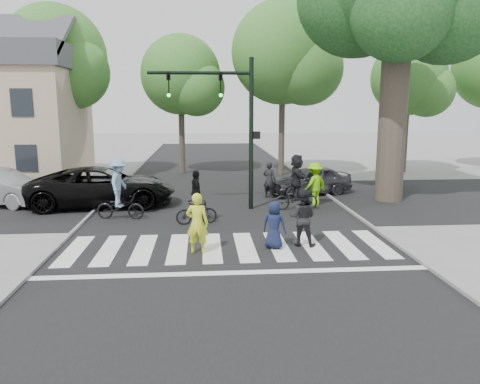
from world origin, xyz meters
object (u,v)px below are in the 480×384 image
object	(u,v)px
pedestrian_child	(274,225)
cyclist_left	(120,193)
traffic_signal	(230,112)
car_grey	(310,180)
pedestrian_woman	(197,223)
car_suv	(103,187)
pedestrian_adult	(302,218)
cyclist_mid	(196,202)
cyclist_right	(297,185)

from	to	relation	value
pedestrian_child	cyclist_left	world-z (taller)	cyclist_left
traffic_signal	car_grey	world-z (taller)	traffic_signal
pedestrian_woman	car_suv	world-z (taller)	pedestrian_woman
pedestrian_child	traffic_signal	bearing A→B (deg)	-55.45
pedestrian_child	cyclist_left	bearing A→B (deg)	-14.04
pedestrian_adult	cyclist_left	distance (m)	7.15
cyclist_mid	car_grey	size ratio (longest dim) A/B	0.48
cyclist_right	car_grey	distance (m)	3.52
car_suv	car_grey	world-z (taller)	car_suv
traffic_signal	car_grey	distance (m)	5.90
cyclist_mid	cyclist_right	world-z (taller)	cyclist_right
cyclist_right	car_suv	size ratio (longest dim) A/B	0.38
pedestrian_woman	pedestrian_adult	bearing A→B (deg)	-160.12
cyclist_left	cyclist_right	bearing A→B (deg)	8.76
cyclist_left	car_grey	xyz separation A→B (m)	(8.11, 4.31, -0.30)
car_grey	pedestrian_child	bearing A→B (deg)	-35.10
cyclist_right	cyclist_left	bearing A→B (deg)	-171.24
traffic_signal	car_grey	size ratio (longest dim) A/B	1.51
traffic_signal	pedestrian_child	size ratio (longest dim) A/B	4.19
traffic_signal	pedestrian_adult	xyz separation A→B (m)	(1.86, -5.18, -3.04)
pedestrian_child	cyclist_right	xyz separation A→B (m)	(1.69, 5.12, 0.29)
pedestrian_woman	cyclist_left	world-z (taller)	cyclist_left
pedestrian_adult	car_grey	distance (m)	8.41
pedestrian_adult	car_grey	size ratio (longest dim) A/B	0.43
traffic_signal	car_suv	world-z (taller)	traffic_signal
cyclist_left	pedestrian_woman	bearing A→B (deg)	-56.30
pedestrian_child	pedestrian_adult	distance (m)	0.93
car_grey	cyclist_right	bearing A→B (deg)	-37.11
cyclist_left	traffic_signal	bearing A→B (deg)	17.85
cyclist_left	cyclist_mid	xyz separation A→B (m)	(2.83, -1.00, -0.19)
car_suv	cyclist_left	bearing A→B (deg)	-159.75
traffic_signal	car_suv	distance (m)	6.19
car_suv	cyclist_right	bearing A→B (deg)	-104.29
traffic_signal	car_suv	size ratio (longest dim) A/B	1.01
cyclist_right	car_suv	xyz separation A→B (m)	(-7.93, 1.31, -0.18)
pedestrian_adult	cyclist_right	bearing A→B (deg)	-79.82
pedestrian_woman	traffic_signal	bearing A→B (deg)	-91.83
cyclist_mid	car_grey	distance (m)	7.49
traffic_signal	pedestrian_woman	xyz separation A→B (m)	(-1.27, -5.68, -3.02)
traffic_signal	cyclist_right	xyz separation A→B (m)	(2.66, -0.29, -2.90)
pedestrian_woman	car_suv	size ratio (longest dim) A/B	0.29
traffic_signal	pedestrian_woman	size ratio (longest dim) A/B	3.42
pedestrian_child	cyclist_left	distance (m)	6.56
pedestrian_child	cyclist_mid	xyz separation A→B (m)	(-2.31, 3.07, 0.07)
cyclist_left	car_grey	size ratio (longest dim) A/B	0.57
pedestrian_child	cyclist_mid	world-z (taller)	cyclist_mid
cyclist_mid	pedestrian_adult	bearing A→B (deg)	-41.60
pedestrian_child	cyclist_left	size ratio (longest dim) A/B	0.64
cyclist_left	cyclist_mid	distance (m)	3.00
pedestrian_adult	car_suv	bearing A→B (deg)	-21.54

